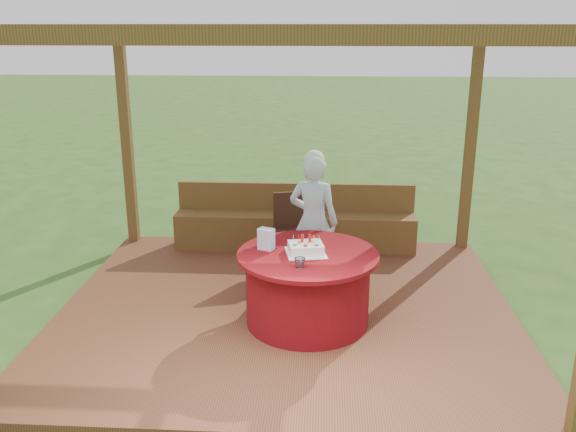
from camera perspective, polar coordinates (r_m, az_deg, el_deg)
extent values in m
plane|color=#2C551C|center=(6.26, -0.14, -9.46)|extent=(60.00, 60.00, 0.00)
cube|color=brown|center=(6.23, -0.14, -8.97)|extent=(4.50, 4.00, 0.12)
cube|color=brown|center=(7.98, -14.84, 6.69)|extent=(0.12, 0.12, 2.60)
cube|color=brown|center=(7.79, 16.69, 6.28)|extent=(0.12, 0.12, 2.60)
cube|color=brown|center=(3.70, -2.05, 16.57)|extent=(4.50, 0.14, 0.12)
cube|color=brown|center=(7.46, 0.78, 17.06)|extent=(4.50, 0.14, 0.12)
cube|color=brown|center=(6.09, -21.42, 15.81)|extent=(0.14, 4.00, 0.12)
cube|color=brown|center=(5.85, 22.03, 15.72)|extent=(0.14, 4.00, 0.12)
cube|color=brown|center=(5.81, -13.63, 16.46)|extent=(0.10, 3.70, 0.10)
cube|color=brown|center=(5.58, -0.16, 16.90)|extent=(0.10, 3.70, 0.10)
cube|color=brown|center=(5.65, 13.70, 16.44)|extent=(0.10, 3.70, 0.10)
cube|color=brown|center=(7.69, 0.64, -1.40)|extent=(3.00, 0.42, 0.45)
cube|color=brown|center=(7.74, 0.72, 1.83)|extent=(3.00, 0.06, 0.35)
cylinder|color=maroon|center=(5.78, 1.84, -6.91)|extent=(1.16, 1.16, 0.66)
cylinder|color=maroon|center=(5.64, 1.87, -3.68)|extent=(1.32, 1.32, 0.04)
cube|color=#381C11|center=(6.94, 0.71, -1.72)|extent=(0.53, 0.53, 0.05)
cylinder|color=#381C11|center=(6.82, -0.41, -4.02)|extent=(0.04, 0.04, 0.43)
cylinder|color=#381C11|center=(6.89, 2.43, -3.79)|extent=(0.04, 0.04, 0.43)
cylinder|color=#381C11|center=(7.14, -0.97, -3.01)|extent=(0.04, 0.04, 0.43)
cylinder|color=#381C11|center=(7.21, 1.75, -2.81)|extent=(0.04, 0.04, 0.43)
cube|color=#381C11|center=(7.05, 0.36, 0.52)|extent=(0.43, 0.15, 0.45)
imported|color=#9CC9E8|center=(6.46, 2.39, -0.51)|extent=(0.60, 0.47, 1.45)
sphere|color=white|center=(6.28, 2.47, 5.25)|extent=(0.21, 0.21, 0.21)
cube|color=white|center=(5.64, 1.67, -3.46)|extent=(0.41, 0.41, 0.01)
cube|color=white|center=(5.62, 1.68, -3.01)|extent=(0.35, 0.30, 0.09)
cylinder|color=red|center=(5.63, 1.34, -2.08)|extent=(0.03, 0.03, 0.07)
cylinder|color=red|center=(5.63, 2.05, -2.10)|extent=(0.03, 0.03, 0.07)
sphere|color=green|center=(5.55, 0.63, -2.66)|extent=(0.04, 0.04, 0.04)
sphere|color=red|center=(5.53, 1.66, -2.72)|extent=(0.04, 0.04, 0.04)
sphere|color=blue|center=(5.55, 2.70, -2.67)|extent=(0.04, 0.04, 0.04)
sphere|color=orange|center=(5.62, 1.08, -2.39)|extent=(0.04, 0.04, 0.04)
sphere|color=yellow|center=(5.63, 2.40, -2.38)|extent=(0.04, 0.04, 0.04)
cube|color=#F19CD5|center=(5.70, -2.05, -2.17)|extent=(0.17, 0.14, 0.20)
imported|color=silver|center=(5.29, 1.11, -4.42)|extent=(0.13, 0.13, 0.09)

